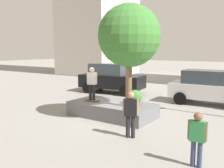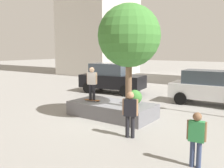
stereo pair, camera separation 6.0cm
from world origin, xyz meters
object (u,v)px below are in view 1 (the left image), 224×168
Objects in this scene: skateboard at (92,100)px; pedestrian_crossing at (131,111)px; bystander_watching at (197,136)px; planter_ledge at (112,109)px; sedan_parked at (111,78)px; police_car at (207,87)px; plaza_tree at (129,36)px; skateboarder at (92,81)px.

skateboard is 0.49× the size of pedestrian_crossing.
pedestrian_crossing is at bearing 160.08° from bystander_watching.
sedan_parked is at bearing 125.38° from planter_ledge.
police_car is at bearing 102.37° from bystander_watching.
plaza_tree is 0.91× the size of sedan_parked.
plaza_tree is 3.52m from pedestrian_crossing.
sedan_parked reaches higher than planter_ledge.
planter_ledge is 1.10m from skateboard.
police_car is 2.58× the size of pedestrian_crossing.
pedestrian_crossing is (6.09, -7.47, -0.13)m from sedan_parked.
planter_ledge is 0.82× the size of sedan_parked.
police_car reaches higher than planter_ledge.
skateboarder is 6.98m from police_car.
sedan_parked is 1.12× the size of police_car.
skateboard is 3.66m from pedestrian_crossing.
police_car is (6.91, -0.08, -0.09)m from sedan_parked.
pedestrian_crossing is at bearing -42.28° from planter_ledge.
police_car is at bearing 60.50° from planter_ledge.
pedestrian_crossing is (1.17, -1.80, -2.78)m from plaza_tree.
bystander_watching reaches higher than planter_ledge.
police_car is 7.44m from pedestrian_crossing.
skateboarder is at bearing -63.33° from sedan_parked.
planter_ledge is 2.38× the size of pedestrian_crossing.
skateboarder reaches higher than planter_ledge.
planter_ledge is at bearing 148.55° from bystander_watching.
skateboarder is at bearing 90.00° from skateboard.
planter_ledge is 2.64× the size of bystander_watching.
police_car is at bearing -0.64° from sedan_parked.
pedestrian_crossing is 1.11× the size of bystander_watching.
skateboarder reaches higher than pedestrian_crossing.
plaza_tree reaches higher than skateboarder.
bystander_watching is (1.83, -8.35, -0.13)m from police_car.
bystander_watching is (8.74, -8.43, -0.22)m from sedan_parked.
skateboarder is at bearing -163.83° from planter_ledge.
police_car reaches higher than bystander_watching.
bystander_watching is (2.65, -0.96, -0.09)m from pedestrian_crossing.
plaza_tree reaches higher than police_car.
police_car is 8.55m from bystander_watching.
pedestrian_crossing is 2.82m from bystander_watching.
skateboarder is (0.00, 0.00, 0.94)m from skateboard.
skateboard is 0.52× the size of skateboarder.
skateboarder is 1.04× the size of bystander_watching.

